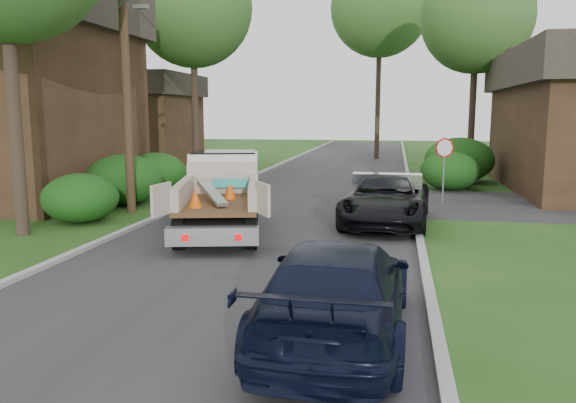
% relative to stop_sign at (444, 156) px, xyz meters
% --- Properties ---
extents(ground, '(120.00, 120.00, 0.00)m').
position_rel_stop_sign_xyz_m(ground, '(-5.20, -9.00, -1.78)').
color(ground, '#1F4513').
rests_on(ground, ground).
extents(road, '(8.00, 90.00, 0.02)m').
position_rel_stop_sign_xyz_m(road, '(-5.20, 1.00, -1.77)').
color(road, '#28282B').
rests_on(road, ground).
extents(curb_left, '(0.20, 90.00, 0.12)m').
position_rel_stop_sign_xyz_m(curb_left, '(-9.30, 1.00, -1.72)').
color(curb_left, '#9E9E99').
rests_on(curb_left, ground).
extents(curb_right, '(0.20, 90.00, 0.12)m').
position_rel_stop_sign_xyz_m(curb_right, '(-1.10, 1.00, -1.72)').
color(curb_right, '#9E9E99').
rests_on(curb_right, ground).
extents(stop_sign, '(0.71, 0.32, 2.48)m').
position_rel_stop_sign_xyz_m(stop_sign, '(0.00, 0.00, 0.00)').
color(stop_sign, slate).
rests_on(stop_sign, ground).
extents(utility_pole, '(2.42, 1.25, 10.00)m').
position_rel_stop_sign_xyz_m(utility_pole, '(-10.68, -4.02, 3.40)').
color(utility_pole, '#382619').
rests_on(utility_pole, ground).
extents(house_left_far, '(7.56, 7.56, 6.00)m').
position_rel_stop_sign_xyz_m(house_left_far, '(-18.70, 13.00, 1.27)').
color(house_left_far, '#332215').
rests_on(house_left_far, ground).
extents(hedge_left_a, '(2.34, 2.34, 1.53)m').
position_rel_stop_sign_xyz_m(hedge_left_a, '(-11.40, -6.00, -1.01)').
color(hedge_left_a, '#0E3F0F').
rests_on(hedge_left_a, ground).
extents(hedge_left_b, '(2.86, 2.86, 1.87)m').
position_rel_stop_sign_xyz_m(hedge_left_b, '(-11.70, -2.50, -0.84)').
color(hedge_left_b, '#0E3F0F').
rests_on(hedge_left_b, ground).
extents(hedge_left_c, '(2.60, 2.60, 1.70)m').
position_rel_stop_sign_xyz_m(hedge_left_c, '(-12.00, 1.00, -0.93)').
color(hedge_left_c, '#0E3F0F').
rests_on(hedge_left_c, ground).
extents(hedge_right_a, '(2.60, 2.60, 1.70)m').
position_rel_stop_sign_xyz_m(hedge_right_a, '(0.60, 4.00, -0.93)').
color(hedge_right_a, '#0E3F0F').
rests_on(hedge_right_a, ground).
extents(hedge_right_b, '(3.38, 3.38, 2.21)m').
position_rel_stop_sign_xyz_m(hedge_right_b, '(1.30, 7.00, -0.67)').
color(hedge_right_b, '#0E3F0F').
rests_on(hedge_right_b, ground).
extents(tree_left_far, '(6.40, 6.40, 12.20)m').
position_rel_stop_sign_xyz_m(tree_left_far, '(-12.70, 8.00, 7.20)').
color(tree_left_far, '#2D2119').
rests_on(tree_left_far, ground).
extents(tree_right_far, '(6.00, 6.00, 11.50)m').
position_rel_stop_sign_xyz_m(tree_right_far, '(2.30, 11.00, 6.70)').
color(tree_right_far, '#2D2119').
rests_on(tree_right_far, ground).
extents(tree_center_far, '(7.20, 7.20, 14.60)m').
position_rel_stop_sign_xyz_m(tree_center_far, '(-3.20, 21.00, 9.20)').
color(tree_center_far, '#2D2119').
rests_on(tree_center_far, ground).
extents(flatbed_truck, '(3.70, 6.20, 2.20)m').
position_rel_stop_sign_xyz_m(flatbed_truck, '(-6.82, -5.91, -0.58)').
color(flatbed_truck, black).
rests_on(flatbed_truck, ground).
extents(black_pickup, '(2.84, 5.53, 1.49)m').
position_rel_stop_sign_xyz_m(black_pickup, '(-2.04, -4.50, -1.03)').
color(black_pickup, black).
rests_on(black_pickup, ground).
extents(navy_suv, '(2.20, 5.19, 1.49)m').
position_rel_stop_sign_xyz_m(navy_suv, '(-2.60, -13.62, -1.03)').
color(navy_suv, black).
rests_on(navy_suv, ground).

